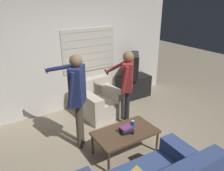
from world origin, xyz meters
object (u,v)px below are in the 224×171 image
tv (134,65)px  person_left_standing (77,91)px  person_right_standing (127,79)px  spare_remote (130,132)px  armchair_beige (99,101)px  book_stack (126,130)px  soda_can (133,124)px  coffee_table (125,133)px

tv → person_left_standing: 2.45m
person_right_standing → spare_remote: (-0.56, -0.90, -0.56)m
armchair_beige → spare_remote: bearing=75.7°
book_stack → soda_can: size_ratio=1.93×
coffee_table → person_right_standing: 1.19m
book_stack → spare_remote: (0.04, -0.06, -0.04)m
tv → soda_can: bearing=-1.1°
person_right_standing → tv: bearing=-3.4°
book_stack → soda_can: soda_can is taller
book_stack → tv: bearing=49.7°
armchair_beige → book_stack: armchair_beige is taller
coffee_table → person_left_standing: 1.10m
person_left_standing → coffee_table: bearing=-96.8°
coffee_table → person_left_standing: size_ratio=0.63×
person_left_standing → book_stack: 1.06m
person_left_standing → spare_remote: bearing=-98.1°
armchair_beige → coffee_table: armchair_beige is taller
coffee_table → person_right_standing: size_ratio=0.68×
person_left_standing → book_stack: size_ratio=7.10×
soda_can → spare_remote: soda_can is taller
coffee_table → person_right_standing: person_right_standing is taller
tv → person_left_standing: (-2.13, -1.20, 0.20)m
coffee_table → tv: (1.55, 1.80, 0.50)m
armchair_beige → coffee_table: bearing=73.5°
tv → person_right_standing: bearing=-7.0°
person_right_standing → armchair_beige: bearing=68.2°
armchair_beige → spare_remote: (-0.23, -1.52, 0.12)m
person_right_standing → book_stack: person_right_standing is taller
armchair_beige → soda_can: size_ratio=7.54×
coffee_table → soda_can: size_ratio=8.58×
coffee_table → tv: bearing=49.4°
person_right_standing → spare_remote: person_right_standing is taller
person_right_standing → soda_can: (-0.42, -0.77, -0.51)m
armchair_beige → tv: size_ratio=1.35×
soda_can → spare_remote: size_ratio=0.93×
armchair_beige → tv: tv is taller
person_left_standing → person_right_standing: size_ratio=1.09×
person_right_standing → soda_can: 1.01m
book_stack → coffee_table: bearing=104.3°
armchair_beige → book_stack: bearing=73.8°
person_left_standing → tv: bearing=-21.6°
tv → spare_remote: tv is taller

